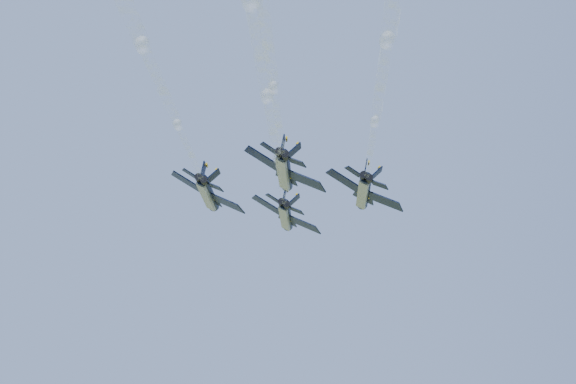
{
  "coord_description": "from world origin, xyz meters",
  "views": [
    {
      "loc": [
        7.69,
        -99.61,
        71.02
      ],
      "look_at": [
        2.11,
        5.66,
        106.43
      ],
      "focal_mm": 50.0,
      "sensor_mm": 36.0,
      "label": 1
    }
  ],
  "objects_px": {
    "jet_right": "(364,193)",
    "jet_left": "(209,195)",
    "jet_lead": "(286,216)",
    "jet_slot": "(285,172)"
  },
  "relations": [
    {
      "from": "jet_left",
      "to": "jet_slot",
      "type": "xyz_separation_m",
      "value": [
        10.91,
        -8.42,
        0.0
      ]
    },
    {
      "from": "jet_lead",
      "to": "jet_left",
      "type": "distance_m",
      "value": 14.72
    },
    {
      "from": "jet_lead",
      "to": "jet_left",
      "type": "bearing_deg",
      "value": -133.57
    },
    {
      "from": "jet_left",
      "to": "jet_right",
      "type": "relative_size",
      "value": 1.0
    },
    {
      "from": "jet_right",
      "to": "jet_left",
      "type": "bearing_deg",
      "value": -179.94
    },
    {
      "from": "jet_left",
      "to": "jet_right",
      "type": "distance_m",
      "value": 21.12
    },
    {
      "from": "jet_lead",
      "to": "jet_slot",
      "type": "relative_size",
      "value": 1.0
    },
    {
      "from": "jet_left",
      "to": "jet_slot",
      "type": "relative_size",
      "value": 1.0
    },
    {
      "from": "jet_slot",
      "to": "jet_lead",
      "type": "bearing_deg",
      "value": 91.97
    },
    {
      "from": "jet_lead",
      "to": "jet_slot",
      "type": "height_order",
      "value": "same"
    }
  ]
}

